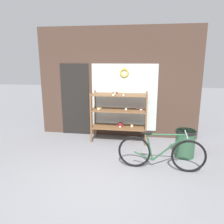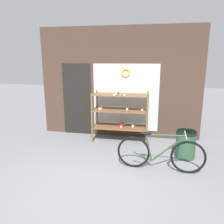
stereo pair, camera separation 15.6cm
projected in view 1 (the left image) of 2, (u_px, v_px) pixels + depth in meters
The scene contains 5 objects.
ground_plane at pixel (98, 184), 3.97m from camera, with size 30.00×30.00×0.00m, color gray.
storefront_facade at pixel (116, 85), 6.22m from camera, with size 4.60×0.13×3.11m.
display_case at pixel (119, 112), 5.95m from camera, with size 1.50×0.60×1.37m.
bicycle at pixel (161, 153), 4.43m from camera, with size 1.76×0.46×0.81m.
trash_bin at pixel (185, 142), 5.03m from camera, with size 0.46×0.46×0.64m.
Camera 1 is at (0.78, -3.47, 2.20)m, focal length 35.00 mm.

